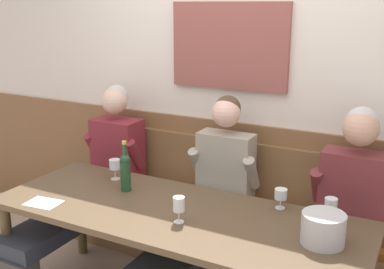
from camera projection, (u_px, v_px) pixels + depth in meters
The scene contains 14 objects.
room_wall_back at pixel (240, 77), 3.42m from camera, with size 6.80×0.12×2.80m.
wood_wainscot_panel at pixel (234, 190), 3.61m from camera, with size 6.80×0.03×1.07m, color brown.
wall_bench at pixel (223, 231), 3.50m from camera, with size 2.56×0.42×0.94m.
dining_table at pixel (175, 222), 2.80m from camera, with size 2.26×0.84×0.73m.
person_left_seat at pixel (92, 179), 3.53m from camera, with size 0.48×1.30×1.31m.
person_right_seat at pixel (202, 209), 3.07m from camera, with size 0.50×1.29×1.31m.
person_center_right_seat at pixel (342, 235), 2.68m from camera, with size 0.53×1.29×1.32m.
ice_bucket at pixel (323, 229), 2.38m from camera, with size 0.22×0.22×0.16m, color #B7B7BB.
wine_bottle_clear_water at pixel (125, 170), 3.04m from camera, with size 0.07×0.07×0.34m.
wine_glass_right_end at pixel (179, 205), 2.61m from camera, with size 0.07×0.07×0.15m.
wine_glass_center_rear at pixel (281, 195), 2.79m from camera, with size 0.08×0.08×0.12m.
wine_glass_by_bottle at pixel (331, 205), 2.62m from camera, with size 0.07×0.07×0.14m.
wine_glass_left_end at pixel (115, 165), 3.25m from camera, with size 0.08×0.08×0.14m.
tasting_sheet_left_guest at pixel (43, 203), 2.88m from camera, with size 0.21×0.15×0.00m, color white.
Camera 1 is at (1.28, -2.09, 1.92)m, focal length 43.72 mm.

